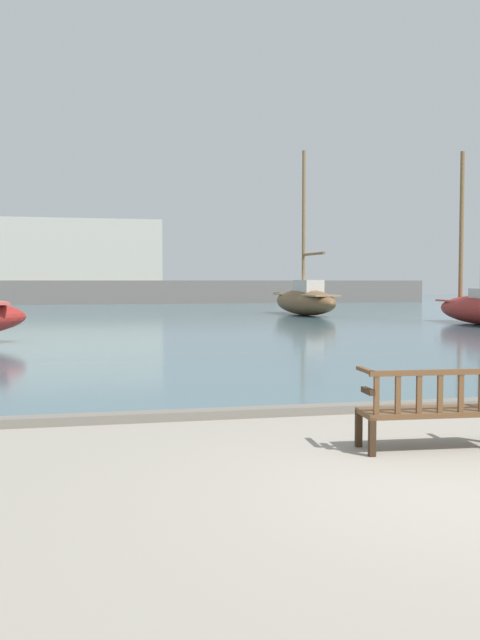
{
  "coord_description": "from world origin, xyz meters",
  "views": [
    {
      "loc": [
        -3.25,
        -5.66,
        1.87
      ],
      "look_at": [
        0.28,
        10.0,
        1.0
      ],
      "focal_mm": 40.0,
      "sensor_mm": 36.0,
      "label": 1
    }
  ],
  "objects": [
    {
      "name": "sailboat_distant_harbor",
      "position": [
        8.43,
        30.47,
        0.9
      ],
      "size": [
        2.32,
        8.27,
        8.7
      ],
      "color": "brown",
      "rests_on": "harbor_water"
    },
    {
      "name": "park_bench",
      "position": [
        0.56,
        1.51,
        0.47
      ],
      "size": [
        1.63,
        0.62,
        0.92
      ],
      "color": "#322113",
      "rests_on": "ground"
    },
    {
      "name": "quay_edge_kerb",
      "position": [
        0.0,
        3.85,
        0.06
      ],
      "size": [
        40.0,
        0.3,
        0.12
      ],
      "primitive_type": "cube",
      "color": "slate",
      "rests_on": "ground"
    },
    {
      "name": "harbor_water",
      "position": [
        0.0,
        44.0,
        0.04
      ],
      "size": [
        100.0,
        80.0,
        0.08
      ],
      "primitive_type": "cube",
      "color": "#476670",
      "rests_on": "ground"
    },
    {
      "name": "ground_plane",
      "position": [
        0.0,
        0.0,
        0.0
      ],
      "size": [
        160.0,
        160.0,
        0.0
      ],
      "primitive_type": "plane",
      "color": "gray"
    },
    {
      "name": "far_breakwater",
      "position": [
        -1.78,
        52.09,
        2.28
      ],
      "size": [
        51.27,
        2.4,
        6.78
      ],
      "color": "#66605B",
      "rests_on": "ground"
    }
  ]
}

